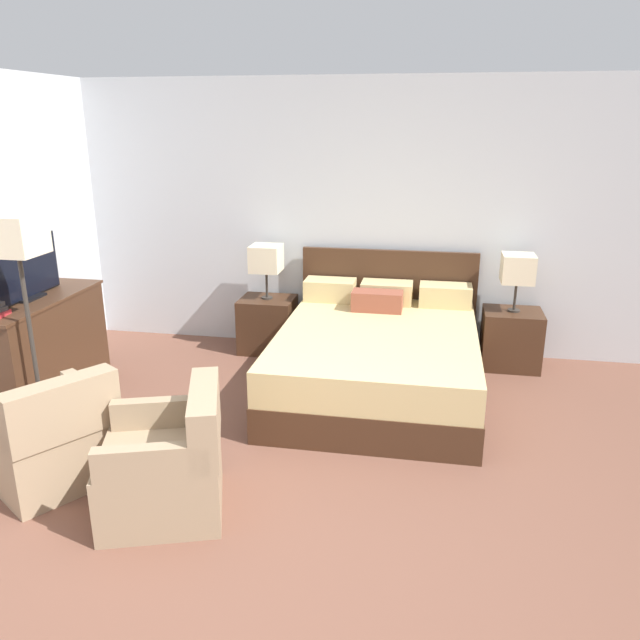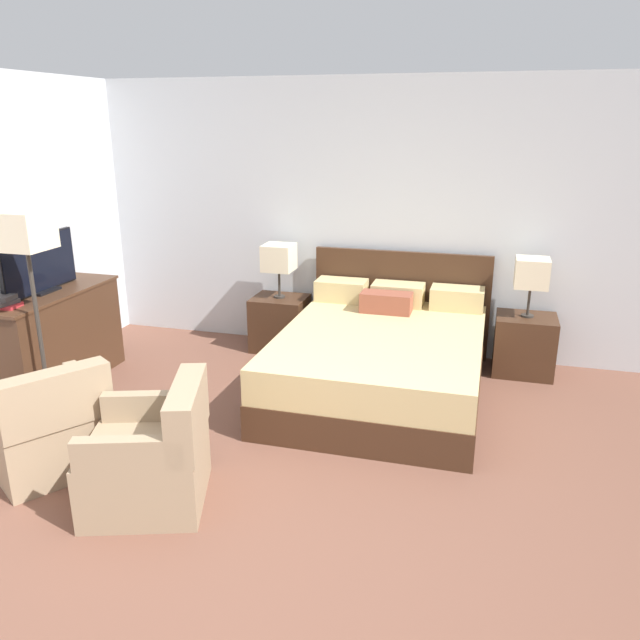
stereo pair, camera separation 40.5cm
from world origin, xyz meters
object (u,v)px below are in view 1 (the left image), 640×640
at_px(nightstand_left, 268,325).
at_px(dresser, 36,346).
at_px(floor_lamp, 18,253).
at_px(table_lamp_left, 266,259).
at_px(bed, 378,357).
at_px(armchair_by_window, 52,441).
at_px(table_lamp_right, 518,269).
at_px(nightstand_right, 511,339).
at_px(tv, 24,271).
at_px(armchair_companion, 169,466).

xyz_separation_m(nightstand_left, dresser, (-1.62, -1.37, 0.16)).
xyz_separation_m(dresser, floor_lamp, (0.41, -0.58, 0.92)).
bearing_deg(table_lamp_left, bed, -33.23).
relative_size(armchair_by_window, floor_lamp, 0.59).
bearing_deg(bed, table_lamp_right, 33.21).
bearing_deg(bed, nightstand_left, 146.82).
height_order(nightstand_left, table_lamp_right, table_lamp_right).
relative_size(table_lamp_right, dresser, 0.40).
xyz_separation_m(bed, nightstand_right, (1.17, 0.77, -0.03)).
relative_size(nightstand_right, tv, 0.63).
xyz_separation_m(table_lamp_right, dresser, (-3.96, -1.37, -0.50)).
height_order(tv, floor_lamp, floor_lamp).
distance_m(armchair_companion, floor_lamp, 1.87).
distance_m(table_lamp_left, floor_lamp, 2.34).
height_order(armchair_by_window, floor_lamp, floor_lamp).
height_order(bed, armchair_by_window, bed).
bearing_deg(bed, nightstand_right, 33.16).
height_order(nightstand_left, armchair_companion, armchair_companion).
bearing_deg(nightstand_right, nightstand_left, 180.00).
bearing_deg(armchair_companion, armchair_by_window, 170.09).
bearing_deg(armchair_companion, floor_lamp, 150.62).
height_order(table_lamp_right, floor_lamp, floor_lamp).
relative_size(table_lamp_left, tv, 0.62).
distance_m(dresser, armchair_companion, 2.20).
xyz_separation_m(nightstand_left, tv, (-1.61, -1.38, 0.80)).
height_order(nightstand_right, floor_lamp, floor_lamp).
distance_m(armchair_by_window, armchair_companion, 0.86).
height_order(tv, armchair_by_window, tv).
height_order(nightstand_left, nightstand_right, same).
bearing_deg(table_lamp_right, floor_lamp, -151.17).
bearing_deg(nightstand_left, dresser, -139.70).
height_order(bed, nightstand_right, bed).
height_order(nightstand_right, dresser, dresser).
xyz_separation_m(table_lamp_left, dresser, (-1.62, -1.37, -0.50)).
xyz_separation_m(armchair_by_window, armchair_companion, (0.85, -0.15, 0.00)).
distance_m(table_lamp_right, floor_lamp, 4.08).
bearing_deg(armchair_companion, table_lamp_right, 50.73).
relative_size(nightstand_right, armchair_by_window, 0.57).
distance_m(dresser, armchair_by_window, 1.50).
bearing_deg(armchair_by_window, dresser, 126.89).
relative_size(bed, dresser, 1.59).
distance_m(tv, armchair_by_window, 1.67).
bearing_deg(armchair_companion, dresser, 142.49).
xyz_separation_m(table_lamp_left, tv, (-1.61, -1.39, 0.14)).
xyz_separation_m(bed, armchair_companion, (-1.04, -1.94, -0.02)).
relative_size(nightstand_left, nightstand_right, 1.00).
xyz_separation_m(tv, armchair_companion, (1.74, -1.32, -0.79)).
relative_size(dresser, armchair_companion, 1.54).
height_order(dresser, floor_lamp, floor_lamp).
bearing_deg(table_lamp_right, nightstand_right, -90.00).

